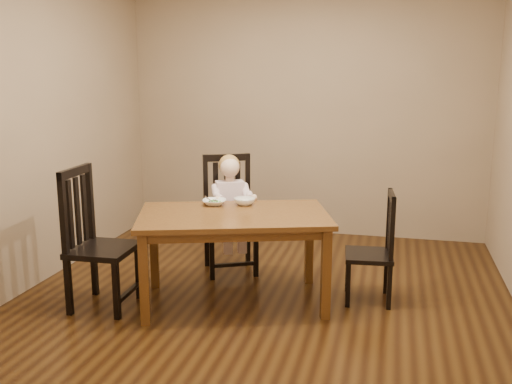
% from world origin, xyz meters
% --- Properties ---
extents(room, '(4.01, 4.01, 2.71)m').
position_xyz_m(room, '(0.00, 0.00, 1.35)').
color(room, '#44290E').
rests_on(room, ground).
extents(dining_table, '(1.68, 1.30, 0.74)m').
position_xyz_m(dining_table, '(-0.21, -0.18, 0.65)').
color(dining_table, '#523113').
rests_on(dining_table, room).
extents(chair_child, '(0.61, 0.60, 1.08)m').
position_xyz_m(chair_child, '(-0.47, 0.56, 0.52)').
color(chair_child, black).
rests_on(chair_child, room).
extents(chair_left, '(0.47, 0.50, 1.11)m').
position_xyz_m(chair_left, '(-1.24, -0.51, 0.53)').
color(chair_left, black).
rests_on(chair_left, room).
extents(chair_right, '(0.41, 0.42, 0.90)m').
position_xyz_m(chair_right, '(0.88, 0.12, 0.43)').
color(chair_right, black).
rests_on(chair_right, room).
extents(toddler, '(0.48, 0.52, 0.58)m').
position_xyz_m(toddler, '(-0.44, 0.51, 0.66)').
color(toddler, white).
rests_on(toddler, chair_child).
extents(bowl_peas, '(0.23, 0.23, 0.05)m').
position_xyz_m(bowl_peas, '(-0.45, 0.06, 0.76)').
color(bowl_peas, white).
rests_on(bowl_peas, dining_table).
extents(bowl_veg, '(0.21, 0.21, 0.06)m').
position_xyz_m(bowl_veg, '(-0.20, 0.12, 0.77)').
color(bowl_veg, white).
rests_on(bowl_veg, dining_table).
extents(fork, '(0.10, 0.07, 0.04)m').
position_xyz_m(fork, '(-0.48, 0.02, 0.78)').
color(fork, silver).
rests_on(fork, bowl_peas).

